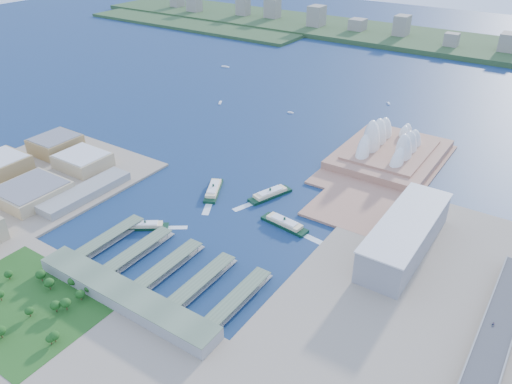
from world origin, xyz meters
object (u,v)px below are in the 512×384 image
Objects in this scene: ferry_b at (270,192)px; car_c at (493,325)px; opera_house at (392,138)px; ferry_d at (284,222)px; ferry_c at (145,224)px; ferry_a at (213,188)px; toaster_building at (405,235)px.

car_c reaches higher than ferry_b.
opera_house reaches higher than ferry_d.
ferry_c is 154.82m from ferry_d.
ferry_d is at bearing -24.17° from ferry_b.
ferry_b is 1.18× the size of ferry_c.
ferry_b is at bearing -1.98° from ferry_a.
ferry_b is (-174.53, 18.43, -14.93)m from toaster_building.
opera_house is 3.59× the size of ferry_c.
ferry_c is at bearing -124.53° from ferry_a.
toaster_building is 278.87m from ferry_c.
toaster_building reaches higher than ferry_c.
ferry_d is 232.73m from car_c.
ferry_b is 1.02× the size of ferry_d.
ferry_c is (-13.49, -105.12, -0.76)m from ferry_a.
toaster_building is 2.67× the size of ferry_a.
ferry_d is at bearing -34.95° from ferry_a.
ferry_a is 0.99× the size of ferry_b.
ferry_a is 105.98m from ferry_c.
toaster_building is 130.27m from ferry_d.
car_c is (275.53, -93.83, 9.87)m from ferry_b.
opera_house is 3.05× the size of ferry_b.
ferry_a is (-239.10, -12.00, -15.00)m from toaster_building.
ferry_a is 14.23× the size of car_c.
opera_house is at bearing -62.29° from ferry_c.
ferry_c is 12.27× the size of car_c.
toaster_building reaches higher than ferry_a.
ferry_d is (-36.49, -227.30, -26.55)m from opera_house.
car_c is at bearing -118.42° from ferry_c.
car_c is at bearing -37.77° from ferry_a.
toaster_building is (90.00, -200.00, -11.50)m from opera_house.
ferry_c is at bearing -155.12° from toaster_building.
ferry_d is (126.11, 89.82, 0.72)m from ferry_c.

